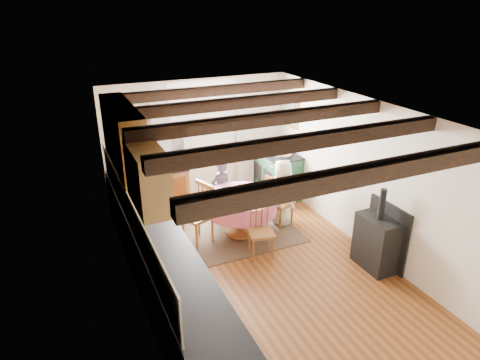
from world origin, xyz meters
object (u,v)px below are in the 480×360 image
chair_near (261,231)px  child_far (221,189)px  aga_range (277,174)px  cup (255,199)px  chair_right (280,200)px  dining_table (241,215)px  child_right (282,192)px  chair_left (197,214)px  cast_iron_stove (378,229)px

chair_near → child_far: (-0.07, 1.47, 0.11)m
aga_range → cup: bearing=-129.9°
chair_right → aga_range: size_ratio=0.94×
chair_near → chair_right: chair_right is taller
child_far → dining_table: bearing=84.9°
chair_near → child_right: size_ratio=0.74×
chair_left → dining_table: bearing=66.1°
chair_left → child_right: child_right is taller
child_far → child_right: 1.11m
chair_near → cup: chair_near is taller
chair_left → child_far: bearing=113.9°
chair_left → child_far: size_ratio=0.93×
cast_iron_stove → child_far: bearing=121.7°
dining_table → chair_near: size_ratio=1.35×
child_right → chair_near: bearing=135.0°
chair_left → cast_iron_stove: bearing=31.1°
cup → child_right: bearing=26.7°
cast_iron_stove → child_far: cast_iron_stove is taller
cast_iron_stove → child_right: size_ratio=1.06×
chair_left → cast_iron_stove: (2.18, -1.78, 0.13)m
dining_table → child_right: bearing=3.2°
chair_left → aga_range: chair_left is taller
aga_range → cast_iron_stove: size_ratio=0.79×
child_right → cup: (-0.71, -0.36, 0.16)m
chair_near → chair_left: 1.12m
cast_iron_stove → cup: (-1.32, 1.41, 0.12)m
chair_left → chair_right: chair_left is taller
dining_table → child_far: size_ratio=1.08×
chair_right → aga_range: (0.57, 1.13, -0.01)m
cup → aga_range: bearing=50.1°
chair_right → child_right: size_ratio=0.80×
dining_table → aga_range: aga_range is taller
aga_range → cup: aga_range is taller
dining_table → cup: bearing=-73.3°
chair_right → child_right: bearing=-76.6°
chair_near → chair_left: chair_left is taller
dining_table → cast_iron_stove: size_ratio=0.93×
chair_right → cast_iron_stove: (0.68, -1.72, 0.16)m
chair_near → child_right: (0.82, 0.81, 0.16)m
aga_range → child_far: (-1.39, -0.43, 0.08)m
chair_near → child_far: 1.48m
chair_right → child_right: (0.07, 0.04, 0.12)m
child_far → child_right: bearing=131.5°
chair_left → cup: (0.86, -0.37, 0.25)m
child_far → cup: child_far is taller
cast_iron_stove → chair_right: bearing=111.4°
dining_table → aga_range: size_ratio=1.18×
chair_left → child_right: 1.58m
dining_table → chair_near: chair_near is taller
aga_range → cast_iron_stove: (0.11, -2.85, 0.17)m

